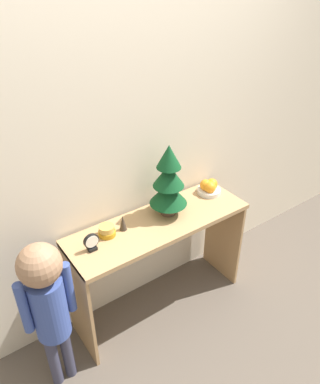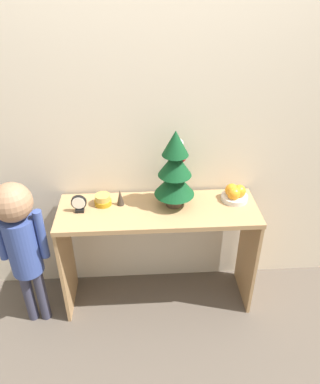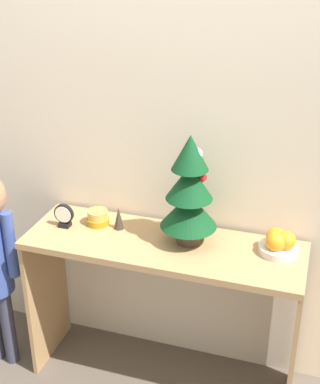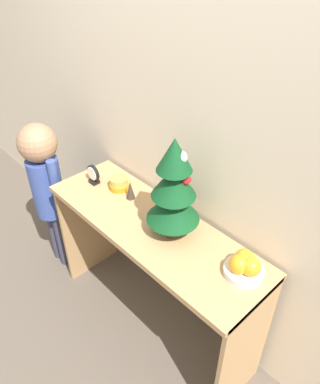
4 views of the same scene
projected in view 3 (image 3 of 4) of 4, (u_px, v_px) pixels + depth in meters
name	position (u px, v px, depth m)	size (l,w,h in m)	color
back_wall	(180.00, 117.00, 2.31)	(7.00, 0.05, 2.50)	beige
console_table	(163.00, 276.00, 2.38)	(1.22, 0.40, 0.76)	tan
mini_tree	(189.00, 191.00, 2.21)	(0.24, 0.24, 0.49)	#4C3828
fruit_bowl	(279.00, 243.00, 2.22)	(0.17, 0.17, 0.10)	silver
singing_bowl	(98.00, 218.00, 2.45)	(0.10, 0.10, 0.07)	#B78419
desk_clock	(64.00, 216.00, 2.42)	(0.09, 0.04, 0.11)	black
figurine	(119.00, 218.00, 2.40)	(0.05, 0.05, 0.10)	#382D23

